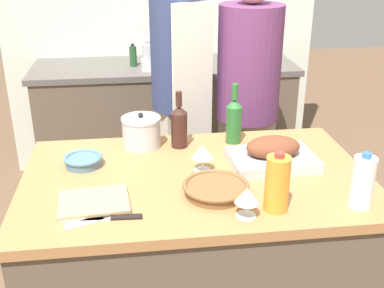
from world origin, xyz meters
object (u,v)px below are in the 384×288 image
at_px(wicker_basket, 216,188).
at_px(condiment_bottle_tall, 133,56).
at_px(milk_jug, 363,182).
at_px(stand_mixer, 155,48).
at_px(condiment_bottle_short, 269,50).
at_px(wine_bottle_dark, 179,125).
at_px(wine_glass_left, 203,152).
at_px(wine_glass_right, 247,196).
at_px(wine_bottle_green, 234,120).
at_px(cutting_board, 94,202).
at_px(stock_pot, 141,132).
at_px(knife_chef, 104,218).
at_px(person_cook_guest, 248,99).
at_px(roasting_pan, 273,154).
at_px(condiment_bottle_extra, 200,55).
at_px(person_cook_aproned, 179,83).
at_px(juice_jug, 277,183).
at_px(mixing_bowl, 83,160).
at_px(knife_paring, 98,219).

bearing_deg(wicker_basket, condiment_bottle_tall, 98.63).
bearing_deg(milk_jug, stand_mixer, 108.54).
bearing_deg(condiment_bottle_short, wine_bottle_dark, -120.80).
xyz_separation_m(wine_glass_left, wine_glass_right, (0.10, -0.36, -0.00)).
relative_size(wicker_basket, wine_glass_left, 2.19).
distance_m(wine_bottle_green, wine_glass_left, 0.33).
bearing_deg(wine_bottle_green, wine_glass_right, -97.94).
distance_m(cutting_board, condiment_bottle_tall, 1.81).
distance_m(stock_pot, knife_chef, 0.62).
xyz_separation_m(stand_mixer, person_cook_guest, (0.50, -0.62, -0.18)).
relative_size(wine_bottle_dark, condiment_bottle_short, 1.40).
relative_size(wine_glass_right, person_cook_guest, 0.07).
distance_m(roasting_pan, milk_jug, 0.42).
xyz_separation_m(roasting_pan, condiment_bottle_tall, (-0.55, 1.56, 0.07)).
height_order(cutting_board, condiment_bottle_extra, condiment_bottle_extra).
height_order(stock_pot, knife_chef, stock_pot).
distance_m(wine_bottle_green, condiment_bottle_short, 1.40).
height_order(stand_mixer, person_cook_aproned, person_cook_aproned).
height_order(wicker_basket, person_cook_guest, person_cook_guest).
bearing_deg(condiment_bottle_extra, juice_jug, -89.89).
relative_size(cutting_board, mixing_bowl, 1.65).
relative_size(milk_jug, condiment_bottle_tall, 1.32).
relative_size(wine_bottle_dark, knife_paring, 1.27).
bearing_deg(wine_glass_left, knife_paring, -141.82).
relative_size(roasting_pan, wicker_basket, 1.46).
bearing_deg(wine_glass_left, person_cook_guest, 65.39).
relative_size(knife_paring, condiment_bottle_tall, 1.31).
bearing_deg(mixing_bowl, knife_chef, -76.85).
height_order(wicker_basket, stand_mixer, stand_mixer).
xyz_separation_m(roasting_pan, wine_bottle_dark, (-0.36, 0.24, 0.05)).
bearing_deg(juice_jug, stock_pot, 126.01).
distance_m(mixing_bowl, wine_glass_left, 0.50).
distance_m(roasting_pan, juice_jug, 0.36).
bearing_deg(knife_chef, cutting_board, 111.26).
height_order(knife_chef, stand_mixer, stand_mixer).
xyz_separation_m(wine_bottle_green, person_cook_guest, (0.21, 0.59, -0.10)).
bearing_deg(cutting_board, mixing_bowl, 100.50).
bearing_deg(condiment_bottle_tall, roasting_pan, -70.73).
distance_m(wine_bottle_green, knife_paring, 0.85).
xyz_separation_m(wine_bottle_dark, knife_paring, (-0.34, -0.58, -0.10)).
xyz_separation_m(mixing_bowl, wine_bottle_dark, (0.42, 0.15, 0.08)).
height_order(wine_bottle_green, knife_paring, wine_bottle_green).
height_order(wine_bottle_green, wine_glass_right, wine_bottle_green).
xyz_separation_m(wicker_basket, wine_bottle_green, (0.17, 0.47, 0.09)).
bearing_deg(stock_pot, person_cook_guest, 42.50).
relative_size(roasting_pan, cutting_board, 1.38).
height_order(roasting_pan, knife_chef, roasting_pan).
bearing_deg(mixing_bowl, roasting_pan, -6.62).
bearing_deg(juice_jug, wine_bottle_dark, 115.25).
relative_size(cutting_board, wine_glass_left, 2.32).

